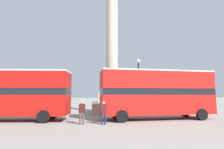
% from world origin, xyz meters
% --- Properties ---
extents(ground_plane, '(200.00, 200.00, 0.00)m').
position_xyz_m(ground_plane, '(0.00, 0.00, 0.00)').
color(ground_plane, gray).
extents(monument_column, '(4.94, 4.94, 18.47)m').
position_xyz_m(monument_column, '(0.00, 0.00, 5.19)').
color(monument_column, '#BCB29E').
rests_on(monument_column, ground_plane).
extents(bus_a, '(10.52, 3.48, 4.44)m').
position_xyz_m(bus_a, '(3.55, -6.28, 2.44)').
color(bus_a, red).
rests_on(bus_a, ground_plane).
extents(bus_b, '(11.32, 3.29, 4.32)m').
position_xyz_m(bus_b, '(-10.04, -6.00, 2.39)').
color(bus_b, '#B7140F').
rests_on(bus_b, ground_plane).
extents(equestrian_statue, '(3.84, 3.17, 5.56)m').
position_xyz_m(equestrian_statue, '(12.10, 2.25, 1.53)').
color(equestrian_statue, '#BCB29E').
rests_on(equestrian_statue, ground_plane).
extents(street_lamp, '(0.43, 0.43, 6.16)m').
position_xyz_m(street_lamp, '(2.61, -3.33, 3.52)').
color(street_lamp, black).
rests_on(street_lamp, ground_plane).
extents(pedestrian_near_lamp, '(0.49, 0.24, 1.78)m').
position_xyz_m(pedestrian_near_lamp, '(-3.12, -8.44, 1.01)').
color(pedestrian_near_lamp, '#4C473D').
rests_on(pedestrian_near_lamp, ground_plane).
extents(pedestrian_by_plinth, '(0.47, 0.23, 1.73)m').
position_xyz_m(pedestrian_by_plinth, '(-1.48, -8.58, 0.97)').
color(pedestrian_by_plinth, '#192347').
rests_on(pedestrian_by_plinth, ground_plane).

